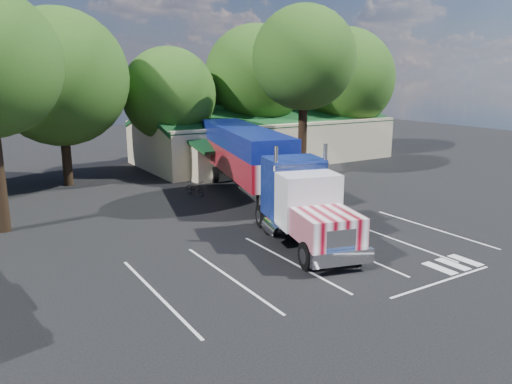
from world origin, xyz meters
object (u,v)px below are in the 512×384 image
semi_truck (255,162)px  bicycle (195,188)px  silver_sedan (222,166)px  woman (338,217)px

semi_truck → bicycle: size_ratio=12.03×
bicycle → silver_sedan: size_ratio=0.47×
semi_truck → woman: 8.17m
semi_truck → silver_sedan: semi_truck is taller
semi_truck → silver_sedan: 10.63m
silver_sedan → woman: bearing=-167.0°
silver_sedan → semi_truck: bearing=-174.7°
bicycle → semi_truck: bearing=-72.6°
semi_truck → bicycle: (-2.46, 4.01, -2.26)m
woman → silver_sedan: size_ratio=0.46×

